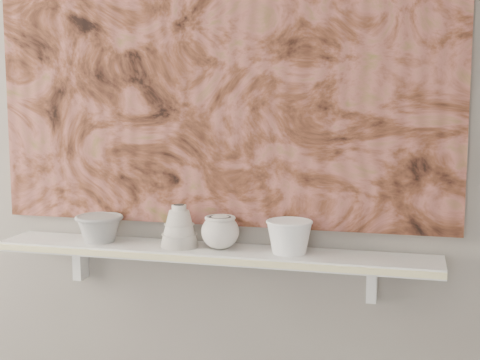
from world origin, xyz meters
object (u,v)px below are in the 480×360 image
(shelf, at_px, (212,253))
(bell_vessel, at_px, (179,226))
(cup_cream, at_px, (220,232))
(painting, at_px, (218,51))
(bowl_grey, at_px, (99,228))
(bowl_white, at_px, (289,236))

(shelf, bearing_deg, bell_vessel, 180.00)
(cup_cream, bearing_deg, painting, 108.76)
(bowl_grey, distance_m, cup_cream, 0.41)
(painting, distance_m, bell_vessel, 0.56)
(shelf, bearing_deg, cup_cream, 0.00)
(shelf, distance_m, cup_cream, 0.07)
(bowl_grey, bearing_deg, bowl_white, 0.00)
(shelf, relative_size, bowl_white, 9.88)
(shelf, relative_size, bowl_grey, 8.97)
(painting, height_order, bell_vessel, painting)
(shelf, height_order, painting, painting)
(painting, bearing_deg, shelf, -90.00)
(bell_vessel, xyz_separation_m, bowl_white, (0.35, 0.00, -0.02))
(bowl_grey, height_order, bowl_white, bowl_white)
(shelf, distance_m, painting, 0.63)
(shelf, height_order, bell_vessel, bell_vessel)
(bell_vessel, height_order, bowl_white, bell_vessel)
(shelf, distance_m, bowl_grey, 0.39)
(bowl_grey, height_order, cup_cream, cup_cream)
(painting, distance_m, cup_cream, 0.56)
(painting, height_order, bowl_grey, painting)
(cup_cream, relative_size, bowl_white, 0.83)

